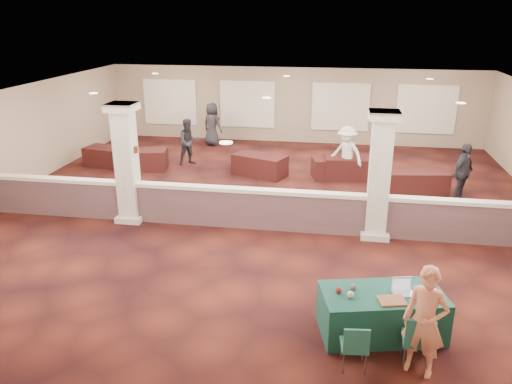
% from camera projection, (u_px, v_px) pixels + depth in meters
% --- Properties ---
extents(ground, '(16.00, 16.00, 0.00)m').
position_uv_depth(ground, '(266.00, 208.00, 14.53)').
color(ground, '#471A11').
rests_on(ground, ground).
extents(wall_back, '(16.00, 0.04, 3.20)m').
position_uv_depth(wall_back, '(293.00, 105.00, 21.41)').
color(wall_back, gray).
rests_on(wall_back, ground).
extents(wall_front, '(16.00, 0.04, 3.20)m').
position_uv_depth(wall_front, '(178.00, 315.00, 6.56)').
color(wall_front, gray).
rests_on(wall_front, ground).
extents(wall_left, '(0.04, 16.00, 3.20)m').
position_uv_depth(wall_left, '(7.00, 143.00, 15.22)').
color(wall_left, gray).
rests_on(wall_left, ground).
extents(ceiling, '(16.00, 16.00, 0.02)m').
position_uv_depth(ceiling, '(267.00, 97.00, 13.45)').
color(ceiling, white).
rests_on(ceiling, wall_back).
extents(partition_wall, '(15.60, 0.28, 1.10)m').
position_uv_depth(partition_wall, '(258.00, 208.00, 12.95)').
color(partition_wall, '#543940').
rests_on(partition_wall, ground).
extents(column_left, '(0.72, 0.72, 3.20)m').
position_uv_depth(column_left, '(127.00, 162.00, 13.12)').
color(column_left, beige).
rests_on(column_left, ground).
extents(column_right, '(0.72, 0.72, 3.20)m').
position_uv_depth(column_right, '(379.00, 175.00, 12.12)').
color(column_right, beige).
rests_on(column_right, ground).
extents(sconce_left, '(0.12, 0.12, 0.18)m').
position_uv_depth(sconce_left, '(115.00, 149.00, 13.04)').
color(sconce_left, brown).
rests_on(sconce_left, column_left).
extents(sconce_right, '(0.12, 0.12, 0.18)m').
position_uv_depth(sconce_right, '(136.00, 149.00, 12.96)').
color(sconce_right, brown).
rests_on(sconce_right, column_left).
extents(near_table, '(2.28, 1.51, 0.80)m').
position_uv_depth(near_table, '(381.00, 313.00, 8.71)').
color(near_table, '#0F392D').
rests_on(near_table, ground).
extents(conf_chair_main, '(0.49, 0.50, 0.94)m').
position_uv_depth(conf_chair_main, '(419.00, 338.00, 7.80)').
color(conf_chair_main, '#1B5145').
rests_on(conf_chair_main, ground).
extents(conf_chair_side, '(0.46, 0.46, 0.83)m').
position_uv_depth(conf_chair_side, '(355.00, 344.00, 7.75)').
color(conf_chair_side, '#1B5145').
rests_on(conf_chair_side, ground).
extents(woman, '(0.77, 0.65, 1.83)m').
position_uv_depth(woman, '(425.00, 322.00, 7.58)').
color(woman, '#FF966E').
rests_on(woman, ground).
extents(far_table_front_left, '(1.93, 1.23, 0.73)m').
position_uv_depth(far_table_front_left, '(142.00, 160.00, 17.96)').
color(far_table_front_left, black).
rests_on(far_table_front_left, ground).
extents(far_table_front_center, '(2.01, 1.50, 0.73)m').
position_uv_depth(far_table_front_center, '(260.00, 165.00, 17.29)').
color(far_table_front_center, black).
rests_on(far_table_front_center, ground).
extents(far_table_front_right, '(1.95, 1.18, 0.74)m').
position_uv_depth(far_table_front_right, '(416.00, 182.00, 15.54)').
color(far_table_front_right, black).
rests_on(far_table_front_right, ground).
extents(far_table_back_left, '(1.86, 1.16, 0.70)m').
position_uv_depth(far_table_back_left, '(109.00, 157.00, 18.36)').
color(far_table_back_left, black).
rests_on(far_table_back_left, ground).
extents(far_table_back_center, '(1.84, 1.22, 0.69)m').
position_uv_depth(far_table_back_center, '(337.00, 168.00, 17.08)').
color(far_table_back_center, black).
rests_on(far_table_back_center, ground).
extents(far_table_back_right, '(1.94, 1.11, 0.75)m').
position_uv_depth(far_table_back_right, '(352.00, 168.00, 16.99)').
color(far_table_back_right, black).
rests_on(far_table_back_right, ground).
extents(attendee_a, '(0.93, 0.85, 1.71)m').
position_uv_depth(attendee_a, '(189.00, 142.00, 18.40)').
color(attendee_a, black).
rests_on(attendee_a, ground).
extents(attendee_b, '(1.29, 1.07, 1.84)m').
position_uv_depth(attendee_b, '(346.00, 153.00, 16.65)').
color(attendee_b, silver).
rests_on(attendee_b, ground).
extents(attendee_c, '(1.05, 1.12, 1.77)m').
position_uv_depth(attendee_c, '(463.00, 173.00, 14.75)').
color(attendee_c, black).
rests_on(attendee_c, ground).
extents(attendee_d, '(1.01, 0.82, 1.81)m').
position_uv_depth(attendee_d, '(212.00, 124.00, 21.08)').
color(attendee_d, black).
rests_on(attendee_d, ground).
extents(laptop_base, '(0.41, 0.33, 0.02)m').
position_uv_depth(laptop_base, '(403.00, 293.00, 8.54)').
color(laptop_base, silver).
rests_on(laptop_base, near_table).
extents(laptop_screen, '(0.36, 0.10, 0.24)m').
position_uv_depth(laptop_screen, '(401.00, 283.00, 8.62)').
color(laptop_screen, silver).
rests_on(laptop_screen, near_table).
extents(screen_glow, '(0.32, 0.08, 0.21)m').
position_uv_depth(screen_glow, '(401.00, 284.00, 8.62)').
color(screen_glow, silver).
rests_on(screen_glow, near_table).
extents(knitting, '(0.51, 0.42, 0.03)m').
position_uv_depth(knitting, '(392.00, 301.00, 8.32)').
color(knitting, '#BB5A1E').
rests_on(knitting, near_table).
extents(yarn_cream, '(0.12, 0.12, 0.12)m').
position_uv_depth(yarn_cream, '(351.00, 295.00, 8.41)').
color(yarn_cream, beige).
rests_on(yarn_cream, near_table).
extents(yarn_red, '(0.11, 0.11, 0.11)m').
position_uv_depth(yarn_red, '(339.00, 290.00, 8.56)').
color(yarn_red, '#5F1813').
rests_on(yarn_red, near_table).
extents(yarn_grey, '(0.11, 0.11, 0.11)m').
position_uv_depth(yarn_grey, '(353.00, 287.00, 8.65)').
color(yarn_grey, '#4D4D52').
rests_on(yarn_grey, near_table).
extents(scissors, '(0.14, 0.06, 0.01)m').
position_uv_depth(scissors, '(431.00, 301.00, 8.33)').
color(scissors, red).
rests_on(scissors, near_table).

